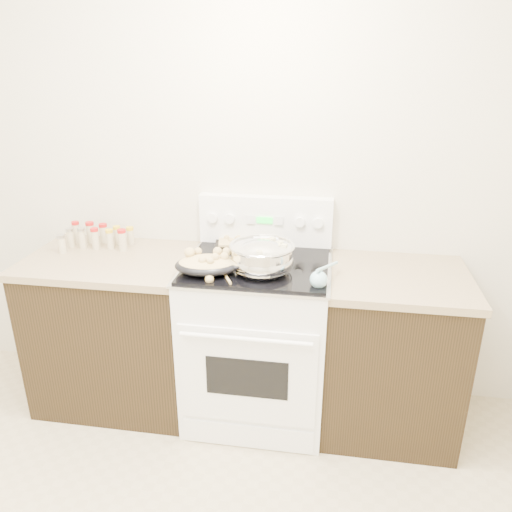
# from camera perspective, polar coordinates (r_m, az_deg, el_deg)

# --- Properties ---
(room_shell) EXTENTS (4.10, 3.60, 2.75)m
(room_shell) POSITION_cam_1_polar(r_m,az_deg,el_deg) (1.25, -27.09, 7.90)
(room_shell) COLOR beige
(room_shell) RESTS_ON ground
(counter_left) EXTENTS (0.93, 0.67, 0.92)m
(counter_left) POSITION_cam_1_polar(r_m,az_deg,el_deg) (3.08, -15.39, -8.01)
(counter_left) COLOR black
(counter_left) RESTS_ON ground
(counter_right) EXTENTS (0.73, 0.67, 0.92)m
(counter_right) POSITION_cam_1_polar(r_m,az_deg,el_deg) (2.86, 15.07, -10.50)
(counter_right) COLOR black
(counter_right) RESTS_ON ground
(kitchen_range) EXTENTS (0.78, 0.73, 1.22)m
(kitchen_range) POSITION_cam_1_polar(r_m,az_deg,el_deg) (2.84, 0.18, -9.19)
(kitchen_range) COLOR white
(kitchen_range) RESTS_ON ground
(mixing_bowl) EXTENTS (0.33, 0.33, 0.19)m
(mixing_bowl) POSITION_cam_1_polar(r_m,az_deg,el_deg) (2.49, 0.70, -0.23)
(mixing_bowl) COLOR silver
(mixing_bowl) RESTS_ON kitchen_range
(roasting_pan) EXTENTS (0.36, 0.28, 0.12)m
(roasting_pan) POSITION_cam_1_polar(r_m,az_deg,el_deg) (2.50, -5.56, -0.88)
(roasting_pan) COLOR black
(roasting_pan) RESTS_ON kitchen_range
(baking_sheet) EXTENTS (0.42, 0.33, 0.06)m
(baking_sheet) POSITION_cam_1_polar(r_m,az_deg,el_deg) (2.90, -1.04, 1.81)
(baking_sheet) COLOR black
(baking_sheet) RESTS_ON kitchen_range
(wooden_spoon) EXTENTS (0.14, 0.25, 0.04)m
(wooden_spoon) POSITION_cam_1_polar(r_m,az_deg,el_deg) (2.45, -4.71, -2.36)
(wooden_spoon) COLOR tan
(wooden_spoon) RESTS_ON kitchen_range
(blue_ladle) EXTENTS (0.13, 0.28, 0.10)m
(blue_ladle) POSITION_cam_1_polar(r_m,az_deg,el_deg) (2.38, 7.28, -2.53)
(blue_ladle) COLOR #8EC3D3
(blue_ladle) RESTS_ON kitchen_range
(spice_jars) EXTENTS (0.38, 0.24, 0.13)m
(spice_jars) POSITION_cam_1_polar(r_m,az_deg,el_deg) (3.05, -17.76, 2.13)
(spice_jars) COLOR #BFB28C
(spice_jars) RESTS_ON counter_left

